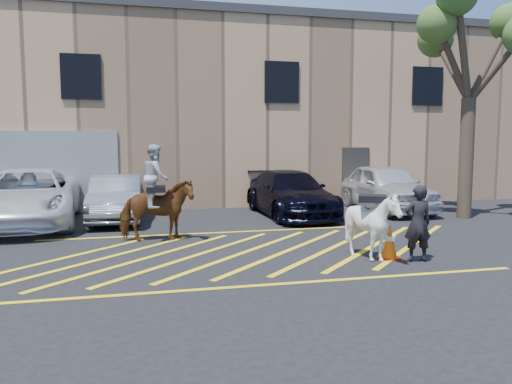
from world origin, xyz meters
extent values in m
plane|color=black|center=(0.00, 0.00, 0.00)|extent=(90.00, 90.00, 0.00)
imported|color=white|center=(-5.40, 4.67, 0.83)|extent=(3.09, 6.10, 1.65)
imported|color=gray|center=(-2.90, 5.04, 0.71)|extent=(1.56, 4.31, 1.41)
imported|color=black|center=(2.66, 4.74, 0.73)|extent=(2.20, 5.12, 1.47)
imported|color=silver|center=(6.26, 5.02, 0.83)|extent=(2.11, 4.93, 1.66)
imported|color=black|center=(3.32, -1.87, 0.79)|extent=(0.62, 0.44, 1.59)
cube|color=tan|center=(0.00, 12.00, 3.50)|extent=(32.00, 10.00, 7.00)
cube|color=#2D2D30|center=(0.00, 12.00, 7.15)|extent=(32.20, 10.20, 0.30)
cube|color=black|center=(-4.00, 6.96, 4.60)|extent=(1.30, 0.08, 1.50)
cube|color=black|center=(3.00, 6.96, 4.60)|extent=(1.30, 0.08, 1.50)
cube|color=black|center=(9.00, 6.96, 4.60)|extent=(1.30, 0.08, 1.50)
cube|color=#38332D|center=(6.00, 6.96, 1.10)|extent=(1.10, 0.08, 2.20)
cube|color=yellow|center=(-4.20, -0.30, 0.01)|extent=(4.20, 4.20, 0.01)
cube|color=yellow|center=(-3.15, -0.30, 0.01)|extent=(4.20, 4.20, 0.01)
cube|color=yellow|center=(-2.10, -0.30, 0.01)|extent=(4.20, 4.20, 0.01)
cube|color=yellow|center=(-1.05, -0.30, 0.01)|extent=(4.20, 4.20, 0.01)
cube|color=yellow|center=(0.00, -0.30, 0.01)|extent=(4.20, 4.20, 0.01)
cube|color=yellow|center=(1.05, -0.30, 0.01)|extent=(4.20, 4.20, 0.01)
cube|color=yellow|center=(2.10, -0.30, 0.01)|extent=(4.20, 4.20, 0.01)
cube|color=yellow|center=(3.15, -0.30, 0.01)|extent=(4.20, 4.20, 0.01)
cube|color=yellow|center=(4.20, -0.30, 0.01)|extent=(4.20, 4.20, 0.01)
cube|color=yellow|center=(0.00, 2.20, 0.01)|extent=(9.50, 0.12, 0.01)
cube|color=yellow|center=(0.00, -2.80, 0.01)|extent=(9.50, 0.12, 0.01)
imported|color=brown|center=(-1.81, 1.48, 0.77)|extent=(1.85, 0.91, 1.53)
imported|color=#ADAFB8|center=(-1.81, 1.48, 1.61)|extent=(0.63, 0.79, 1.56)
cube|color=black|center=(-1.81, 1.48, 1.30)|extent=(0.49, 0.58, 0.14)
imported|color=silver|center=(2.47, -1.55, 0.73)|extent=(1.65, 1.71, 1.45)
cube|color=black|center=(2.47, -1.55, 1.29)|extent=(0.71, 0.67, 0.14)
cube|color=red|center=(2.90, -1.53, 0.01)|extent=(0.48, 0.48, 0.03)
cone|color=#FF660A|center=(2.90, -1.53, 0.38)|extent=(0.32, 0.32, 0.70)
cylinder|color=silver|center=(2.90, -1.53, 0.44)|extent=(0.25, 0.25, 0.10)
cylinder|color=#4A3E2D|center=(7.93, 2.93, 1.90)|extent=(0.44, 0.44, 3.80)
cylinder|color=#4A3E2C|center=(8.71, 3.07, 4.97)|extent=(1.76, 0.51, 2.68)
cylinder|color=#443729|center=(7.86, 3.79, 4.80)|extent=(0.33, 1.88, 2.34)
cylinder|color=#403327|center=(7.32, 2.93, 4.85)|extent=(1.40, 0.20, 2.39)
cylinder|color=#4B382D|center=(8.27, 2.21, 4.59)|extent=(0.78, 1.62, 1.96)
cylinder|color=#4C3F2E|center=(7.46, 2.66, 5.20)|extent=(1.16, 0.77, 3.11)
sphere|color=#4B7331|center=(9.50, 3.21, 6.24)|extent=(1.20, 1.20, 1.20)
sphere|color=#516A2D|center=(7.78, 4.65, 5.91)|extent=(1.20, 1.20, 1.20)
sphere|color=#4F682C|center=(6.71, 2.93, 6.00)|extent=(1.20, 1.20, 1.20)
camera|label=1|loc=(-2.25, -10.92, 2.51)|focal=35.00mm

